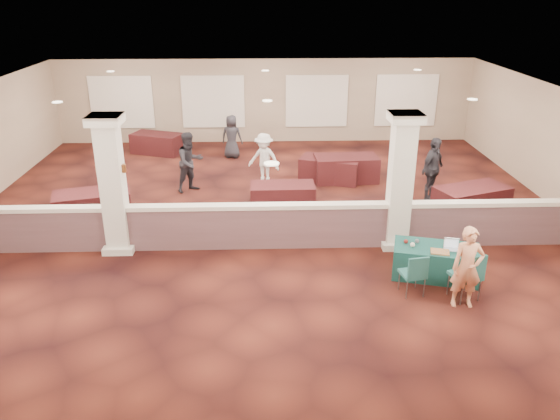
{
  "coord_description": "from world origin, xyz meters",
  "views": [
    {
      "loc": [
        -0.15,
        -13.14,
        5.76
      ],
      "look_at": [
        0.24,
        -2.0,
        1.16
      ],
      "focal_mm": 35.0,
      "sensor_mm": 36.0,
      "label": 1
    }
  ],
  "objects_px": {
    "conf_chair_side": "(415,272)",
    "far_table_front_left": "(93,206)",
    "attendee_d": "(232,137)",
    "far_table_back_center": "(330,169)",
    "far_table_back_left": "(157,143)",
    "attendee_a": "(190,162)",
    "conf_chair_main": "(469,273)",
    "attendee_c": "(432,169)",
    "woman": "(467,268)",
    "near_table": "(435,262)",
    "far_table_front_center": "(283,197)",
    "attendee_b": "(264,159)",
    "far_table_front_right": "(471,201)",
    "far_table_back_right": "(346,169)"
  },
  "relations": [
    {
      "from": "conf_chair_side",
      "to": "far_table_front_left",
      "type": "bearing_deg",
      "value": 140.83
    },
    {
      "from": "conf_chair_side",
      "to": "far_table_front_left",
      "type": "distance_m",
      "value": 8.48
    },
    {
      "from": "far_table_front_left",
      "to": "attendee_d",
      "type": "distance_m",
      "value": 6.51
    },
    {
      "from": "far_table_back_center",
      "to": "far_table_back_left",
      "type": "bearing_deg",
      "value": 151.18
    },
    {
      "from": "far_table_back_left",
      "to": "attendee_d",
      "type": "relative_size",
      "value": 1.17
    },
    {
      "from": "far_table_back_left",
      "to": "attendee_a",
      "type": "distance_m",
      "value": 4.45
    },
    {
      "from": "conf_chair_main",
      "to": "attendee_c",
      "type": "xyz_separation_m",
      "value": [
        0.87,
        5.48,
        0.31
      ]
    },
    {
      "from": "far_table_front_left",
      "to": "attendee_c",
      "type": "bearing_deg",
      "value": 7.34
    },
    {
      "from": "woman",
      "to": "near_table",
      "type": "bearing_deg",
      "value": 103.22
    },
    {
      "from": "far_table_front_left",
      "to": "far_table_front_center",
      "type": "bearing_deg",
      "value": 6.82
    },
    {
      "from": "far_table_front_left",
      "to": "attendee_a",
      "type": "bearing_deg",
      "value": 42.54
    },
    {
      "from": "conf_chair_main",
      "to": "attendee_c",
      "type": "height_order",
      "value": "attendee_c"
    },
    {
      "from": "conf_chair_side",
      "to": "attendee_b",
      "type": "xyz_separation_m",
      "value": [
        -2.92,
        6.77,
        0.27
      ]
    },
    {
      "from": "attendee_a",
      "to": "attendee_b",
      "type": "relative_size",
      "value": 1.13
    },
    {
      "from": "near_table",
      "to": "attendee_d",
      "type": "bearing_deg",
      "value": 133.02
    },
    {
      "from": "conf_chair_side",
      "to": "conf_chair_main",
      "type": "bearing_deg",
      "value": -22.54
    },
    {
      "from": "far_table_front_right",
      "to": "attendee_c",
      "type": "height_order",
      "value": "attendee_c"
    },
    {
      "from": "far_table_front_center",
      "to": "far_table_front_right",
      "type": "xyz_separation_m",
      "value": [
        5.05,
        -0.6,
        0.04
      ]
    },
    {
      "from": "attendee_c",
      "to": "far_table_front_left",
      "type": "bearing_deg",
      "value": 142.62
    },
    {
      "from": "conf_chair_main",
      "to": "far_table_back_center",
      "type": "bearing_deg",
      "value": 85.99
    },
    {
      "from": "woman",
      "to": "attendee_c",
      "type": "distance_m",
      "value": 5.75
    },
    {
      "from": "attendee_a",
      "to": "attendee_d",
      "type": "xyz_separation_m",
      "value": [
        1.07,
        3.41,
        -0.13
      ]
    },
    {
      "from": "far_table_front_center",
      "to": "far_table_back_center",
      "type": "relative_size",
      "value": 0.95
    },
    {
      "from": "conf_chair_main",
      "to": "far_table_front_center",
      "type": "relative_size",
      "value": 0.58
    },
    {
      "from": "conf_chair_side",
      "to": "far_table_back_left",
      "type": "distance_m",
      "value": 12.34
    },
    {
      "from": "conf_chair_side",
      "to": "woman",
      "type": "relative_size",
      "value": 0.55
    },
    {
      "from": "far_table_front_left",
      "to": "far_table_back_right",
      "type": "relative_size",
      "value": 0.98
    },
    {
      "from": "far_table_back_left",
      "to": "attendee_b",
      "type": "distance_m",
      "value": 5.27
    },
    {
      "from": "woman",
      "to": "attendee_d",
      "type": "xyz_separation_m",
      "value": [
        -4.92,
        10.01,
        -0.05
      ]
    },
    {
      "from": "conf_chair_side",
      "to": "attendee_a",
      "type": "distance_m",
      "value": 8.05
    },
    {
      "from": "far_table_front_center",
      "to": "far_table_back_left",
      "type": "distance_m",
      "value": 7.12
    },
    {
      "from": "far_table_front_right",
      "to": "far_table_back_center",
      "type": "height_order",
      "value": "far_table_front_right"
    },
    {
      "from": "far_table_front_right",
      "to": "attendee_d",
      "type": "xyz_separation_m",
      "value": [
        -6.67,
        5.55,
        0.38
      ]
    },
    {
      "from": "far_table_back_right",
      "to": "far_table_front_center",
      "type": "bearing_deg",
      "value": -132.32
    },
    {
      "from": "far_table_back_right",
      "to": "conf_chair_main",
      "type": "bearing_deg",
      "value": -79.45
    },
    {
      "from": "near_table",
      "to": "woman",
      "type": "bearing_deg",
      "value": -65.05
    },
    {
      "from": "conf_chair_main",
      "to": "attendee_b",
      "type": "distance_m",
      "value": 8.01
    },
    {
      "from": "attendee_c",
      "to": "far_table_back_left",
      "type": "bearing_deg",
      "value": 105.41
    },
    {
      "from": "far_table_front_center",
      "to": "attendee_b",
      "type": "bearing_deg",
      "value": 103.2
    },
    {
      "from": "far_table_front_right",
      "to": "woman",
      "type": "bearing_deg",
      "value": -111.44
    },
    {
      "from": "far_table_back_center",
      "to": "far_table_front_right",
      "type": "bearing_deg",
      "value": -40.01
    },
    {
      "from": "woman",
      "to": "attendee_d",
      "type": "height_order",
      "value": "woman"
    },
    {
      "from": "near_table",
      "to": "far_table_front_center",
      "type": "xyz_separation_m",
      "value": [
        -3.09,
        3.9,
        0.02
      ]
    },
    {
      "from": "far_table_front_center",
      "to": "far_table_back_right",
      "type": "distance_m",
      "value": 3.11
    },
    {
      "from": "woman",
      "to": "far_table_back_right",
      "type": "bearing_deg",
      "value": 102.54
    },
    {
      "from": "attendee_a",
      "to": "woman",
      "type": "bearing_deg",
      "value": -87.4
    },
    {
      "from": "attendee_d",
      "to": "attendee_b",
      "type": "bearing_deg",
      "value": 125.17
    },
    {
      "from": "far_table_front_left",
      "to": "far_table_back_center",
      "type": "height_order",
      "value": "far_table_front_left"
    },
    {
      "from": "woman",
      "to": "far_table_back_left",
      "type": "bearing_deg",
      "value": 129.1
    },
    {
      "from": "attendee_a",
      "to": "far_table_back_left",
      "type": "bearing_deg",
      "value": 73.24
    }
  ]
}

